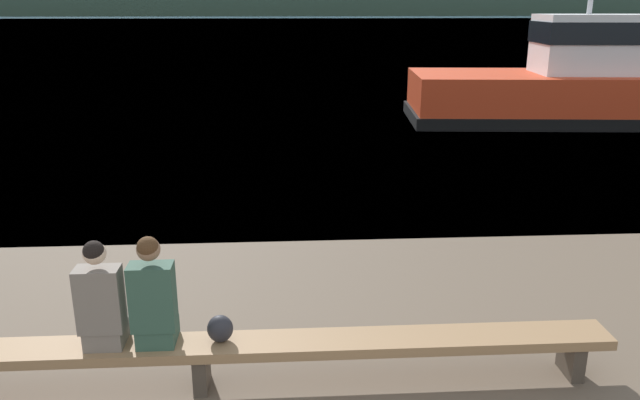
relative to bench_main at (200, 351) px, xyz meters
The scene contains 7 objects.
water_surface 123.55m from the bench_main, 89.62° to the left, with size 240.00×240.00×0.00m, color #5684A3.
far_shoreline 194.05m from the bench_main, 89.76° to the left, with size 600.00×12.00×8.03m, color #2D3D2D.
bench_main is the anchor object (origin of this frame).
person_left 0.96m from the bench_main, behind, with size 0.38×0.37×0.99m.
person_right 0.64m from the bench_main, behind, with size 0.38×0.37×1.02m.
shopping_bag 0.27m from the bench_main, ahead, with size 0.23×0.19×0.25m.
tugboat_red 15.88m from the bench_main, 53.84° to the left, with size 9.76×4.19×5.96m.
Camera 1 is at (-0.07, -1.98, 3.28)m, focal length 35.00 mm.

